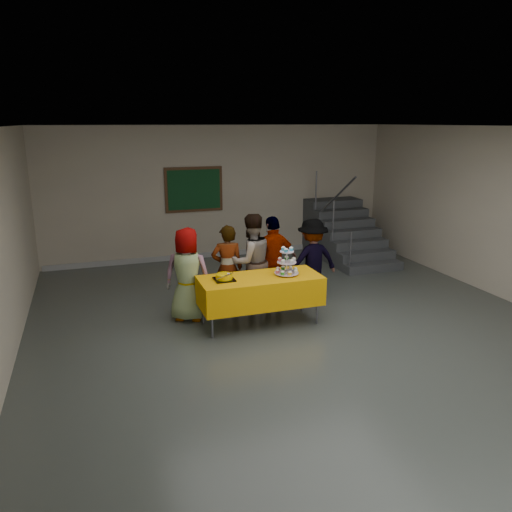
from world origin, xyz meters
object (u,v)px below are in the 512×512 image
(noticeboard, at_px, (194,190))
(staircase, at_px, (343,235))
(bear_cake, at_px, (224,276))
(schoolchild_a, at_px, (187,275))
(schoolchild_d, at_px, (273,261))
(bake_table, at_px, (260,290))
(schoolchild_c, at_px, (251,261))
(schoolchild_e, at_px, (312,260))
(cupcake_stand, at_px, (287,265))
(schoolchild_b, at_px, (227,268))

(noticeboard, bearing_deg, staircase, -14.06)
(bear_cake, height_order, staircase, staircase)
(schoolchild_a, height_order, schoolchild_d, schoolchild_d)
(bake_table, bearing_deg, schoolchild_c, 82.60)
(schoolchild_d, distance_m, staircase, 3.67)
(staircase, bearing_deg, schoolchild_e, -127.87)
(schoolchild_e, relative_size, staircase, 0.61)
(schoolchild_a, height_order, schoolchild_c, schoolchild_c)
(cupcake_stand, relative_size, schoolchild_c, 0.28)
(schoolchild_c, bearing_deg, bear_cake, 38.73)
(schoolchild_c, distance_m, staircase, 4.02)
(staircase, bearing_deg, schoolchild_d, -137.19)
(bear_cake, relative_size, schoolchild_e, 0.24)
(cupcake_stand, xyz_separation_m, schoolchild_b, (-0.74, 0.76, -0.20))
(bake_table, height_order, cupcake_stand, cupcake_stand)
(cupcake_stand, relative_size, schoolchild_b, 0.31)
(schoolchild_d, bearing_deg, cupcake_stand, 74.46)
(bear_cake, xyz_separation_m, schoolchild_d, (1.08, 0.77, -0.06))
(schoolchild_b, relative_size, schoolchild_d, 0.94)
(schoolchild_c, height_order, staircase, staircase)
(schoolchild_a, height_order, noticeboard, noticeboard)
(schoolchild_b, height_order, schoolchild_e, schoolchild_e)
(noticeboard, bearing_deg, schoolchild_b, -93.03)
(bake_table, relative_size, bear_cake, 5.25)
(schoolchild_a, height_order, schoolchild_b, schoolchild_a)
(schoolchild_e, bearing_deg, schoolchild_c, -4.95)
(cupcake_stand, bearing_deg, noticeboard, 97.76)
(bake_table, height_order, bear_cake, bear_cake)
(schoolchild_a, distance_m, noticeboard, 3.78)
(bake_table, bearing_deg, bear_cake, 177.38)
(schoolchild_b, bearing_deg, staircase, -135.70)
(bear_cake, bearing_deg, cupcake_stand, -2.63)
(schoolchild_c, relative_size, staircase, 0.67)
(schoolchild_b, relative_size, schoolchild_e, 0.99)
(noticeboard, bearing_deg, cupcake_stand, -82.24)
(schoolchild_e, relative_size, noticeboard, 1.13)
(schoolchild_c, height_order, schoolchild_d, schoolchild_c)
(bake_table, height_order, schoolchild_c, schoolchild_c)
(schoolchild_a, bearing_deg, schoolchild_d, -146.29)
(schoolchild_a, bearing_deg, schoolchild_c, -144.85)
(schoolchild_e, bearing_deg, cupcake_stand, 40.18)
(bake_table, bearing_deg, schoolchild_d, 57.06)
(bear_cake, distance_m, schoolchild_c, 0.98)
(cupcake_stand, relative_size, schoolchild_d, 0.29)
(schoolchild_e, bearing_deg, schoolchild_d, -9.20)
(schoolchild_c, bearing_deg, schoolchild_b, -7.89)
(cupcake_stand, height_order, schoolchild_b, schoolchild_b)
(cupcake_stand, distance_m, staircase, 4.33)
(bear_cake, bearing_deg, schoolchild_c, 47.68)
(bake_table, relative_size, schoolchild_e, 1.28)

